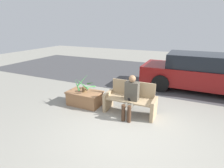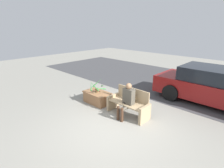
# 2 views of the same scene
# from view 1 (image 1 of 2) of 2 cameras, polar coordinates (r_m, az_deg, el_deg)

# --- Properties ---
(ground_plane) EXTENTS (30.00, 30.00, 0.00)m
(ground_plane) POSITION_cam_1_polar(r_m,az_deg,el_deg) (4.49, 4.85, -15.61)
(ground_plane) COLOR gray
(road_surface) EXTENTS (20.00, 6.00, 0.01)m
(road_surface) POSITION_cam_1_polar(r_m,az_deg,el_deg) (9.64, 16.68, 2.64)
(road_surface) COLOR #424244
(road_surface) RESTS_ON ground_plane
(bench) EXTENTS (1.52, 0.60, 0.94)m
(bench) POSITION_cam_1_polar(r_m,az_deg,el_deg) (5.25, 6.07, -5.12)
(bench) COLOR tan
(bench) RESTS_ON ground_plane
(person_seated) EXTENTS (0.38, 0.60, 1.22)m
(person_seated) POSITION_cam_1_polar(r_m,az_deg,el_deg) (4.96, 6.17, -3.49)
(person_seated) COLOR #4C473D
(person_seated) RESTS_ON ground_plane
(planter_box) EXTENTS (1.12, 0.67, 0.46)m
(planter_box) POSITION_cam_1_polar(r_m,az_deg,el_deg) (5.86, -8.90, -4.44)
(planter_box) COLOR #936642
(planter_box) RESTS_ON ground_plane
(potted_plant) EXTENTS (0.70, 0.71, 0.54)m
(potted_plant) POSITION_cam_1_polar(r_m,az_deg,el_deg) (5.68, -9.01, -0.44)
(potted_plant) COLOR brown
(potted_plant) RESTS_ON planter_box
(parked_car) EXTENTS (4.56, 1.98, 1.47)m
(parked_car) POSITION_cam_1_polar(r_m,az_deg,el_deg) (7.87, 26.84, 3.38)
(parked_car) COLOR maroon
(parked_car) RESTS_ON ground_plane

